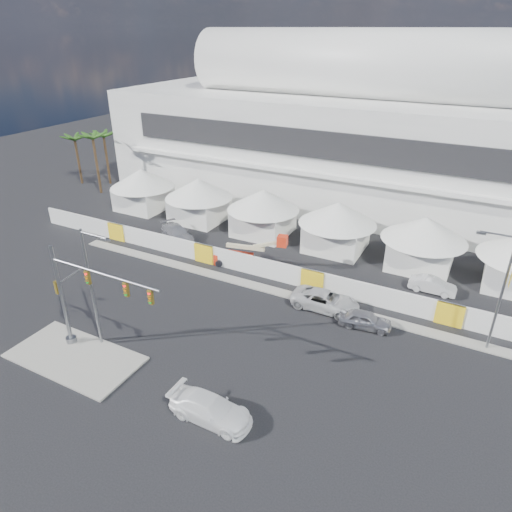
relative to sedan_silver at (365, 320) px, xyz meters
The scene contains 16 objects.
ground 16.21m from the sedan_silver, 137.87° to the right, with size 160.00×160.00×0.00m, color black.
median_island 22.73m from the sedan_silver, 142.41° to the right, with size 10.00×5.00×0.15m, color gray.
far_curb 8.19m from the sedan_silver, 11.59° to the left, with size 80.00×1.20×0.12m, color gray.
stadium 32.03m from the sedan_silver, 96.15° to the left, with size 80.00×24.80×21.98m.
tent_row 17.63m from the sedan_silver, 131.21° to the left, with size 53.40×8.40×5.40m.
hoarding_fence 7.03m from the sedan_silver, 148.79° to the left, with size 70.00×0.25×2.00m, color silver.
palm_cluster 49.53m from the sedan_silver, 157.71° to the left, with size 10.60×10.60×8.55m.
sedan_silver is the anchor object (origin of this frame).
pickup_curb 3.99m from the sedan_silver, 163.82° to the left, with size 5.88×2.71×1.63m, color silver.
pickup_near 15.25m from the sedan_silver, 112.49° to the right, with size 5.48×2.23×1.59m, color white.
lot_car_a 9.30m from the sedan_silver, 64.65° to the left, with size 4.21×1.47×1.39m, color silver.
lot_car_c 24.93m from the sedan_silver, 163.96° to the left, with size 5.50×2.23×1.59m, color silver.
traffic_mast 22.12m from the sedan_silver, 144.40° to the right, with size 9.87×0.80×8.24m.
streetlight_median 21.38m from the sedan_silver, 145.92° to the right, with size 2.64×0.27×9.56m.
streetlight_curb 10.20m from the sedan_silver, 10.50° to the left, with size 2.83×0.64×9.55m.
boom_lift 15.10m from the sedan_silver, 162.10° to the left, with size 7.68×2.44×3.81m.
Camera 1 is at (18.47, -20.52, 22.08)m, focal length 32.00 mm.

